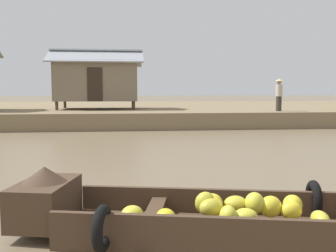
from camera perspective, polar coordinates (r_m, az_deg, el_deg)
The scene contains 5 objects.
ground_plane at distance 9.15m, azimuth 0.67°, elevation -5.97°, with size 300.00×300.00×0.00m, color #726047.
riverbank_strip at distance 26.84m, azimuth -3.93°, elevation 2.37°, with size 160.00×20.00×0.80m, color #7F6B4C.
banana_boat at distance 4.70m, azimuth 8.33°, elevation -13.36°, with size 5.24×2.09×0.84m.
stilt_house_mid_left at distance 21.56m, azimuth -10.92°, elevation 7.02°, with size 5.20×3.49×3.38m.
vendor_person at distance 19.69m, azimuth 16.82°, elevation 4.93°, with size 0.44×0.44×1.66m.
Camera 1 is at (-1.08, 1.09, 1.80)m, focal length 39.36 mm.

